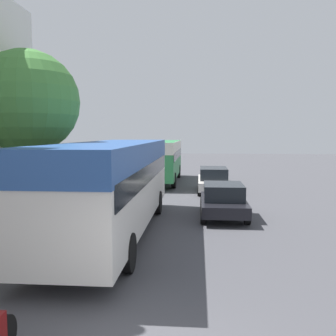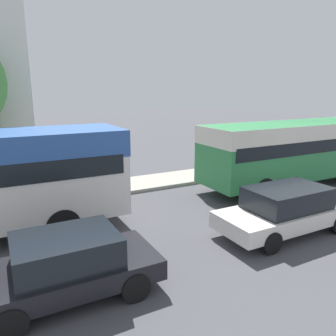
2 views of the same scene
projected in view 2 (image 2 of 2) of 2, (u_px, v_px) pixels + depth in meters
bus_following at (294, 145)px, 14.89m from camera, size 2.55×9.17×2.93m
car_crossing at (67, 265)px, 6.96m from camera, size 1.89×3.86×1.40m
car_far_curb at (286, 209)px, 10.13m from camera, size 1.85×4.56×1.47m
pedestrian_near_curb at (218, 156)px, 17.35m from camera, size 0.43×0.43×1.58m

